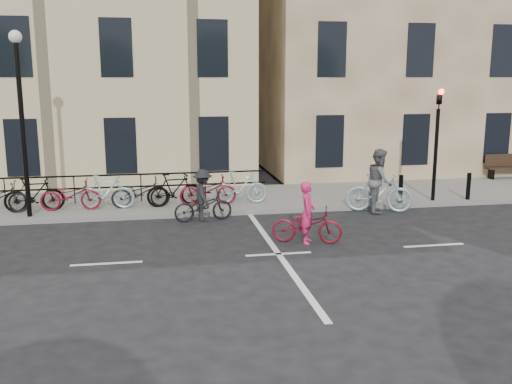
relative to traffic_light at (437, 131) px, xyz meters
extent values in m
plane|color=black|center=(-6.20, -4.34, -2.45)|extent=(120.00, 120.00, 0.00)
cube|color=slate|center=(-10.20, 1.66, -2.38)|extent=(46.00, 4.00, 0.15)
cube|color=#9A805D|center=(2.80, 8.66, 3.70)|extent=(14.00, 10.00, 12.00)
cylinder|color=black|center=(0.00, 0.01, -0.80)|extent=(0.12, 0.12, 3.00)
imported|color=black|center=(0.00, 0.01, 1.15)|extent=(0.15, 0.18, 0.90)
sphere|color=#FF0C05|center=(0.00, -0.11, 1.25)|extent=(0.18, 0.18, 0.18)
cylinder|color=black|center=(-12.70, 0.06, 0.20)|extent=(0.14, 0.14, 5.00)
sphere|color=silver|center=(-12.70, 0.06, 2.80)|extent=(0.36, 0.36, 0.36)
cylinder|color=black|center=(-1.20, -0.09, -1.85)|extent=(0.14, 0.14, 0.90)
cylinder|color=black|center=(1.20, -0.09, -1.85)|extent=(0.14, 0.14, 0.90)
cube|color=black|center=(4.20, 3.31, -2.10)|extent=(0.06, 0.38, 0.40)
cube|color=black|center=(4.80, 3.31, -1.87)|extent=(1.60, 0.40, 0.06)
cube|color=black|center=(4.80, 3.49, -1.58)|extent=(1.60, 0.06, 0.50)
cube|color=black|center=(-10.02, 1.56, -1.83)|extent=(9.35, 0.04, 0.95)
imported|color=black|center=(-12.65, 0.66, -1.78)|extent=(1.75, 0.49, 1.05)
imported|color=maroon|center=(-11.60, 0.66, -1.83)|extent=(1.80, 0.63, 0.95)
imported|color=#97C1C6|center=(-10.55, 0.66, -1.78)|extent=(1.75, 0.49, 1.05)
imported|color=black|center=(-9.50, 0.66, -1.83)|extent=(1.80, 0.63, 0.95)
imported|color=black|center=(-8.45, 0.66, -1.78)|extent=(1.75, 0.49, 1.05)
imported|color=maroon|center=(-7.40, 0.66, -1.83)|extent=(1.80, 0.63, 0.95)
imported|color=#97C1C6|center=(-6.35, 0.66, -1.78)|extent=(1.75, 0.49, 1.05)
imported|color=maroon|center=(-5.28, -3.51, -1.98)|extent=(1.89, 1.15, 0.94)
imported|color=#D32562|center=(-5.28, -3.51, -1.66)|extent=(0.54, 0.67, 1.59)
imported|color=#97C1C6|center=(-2.17, -0.64, -1.83)|extent=(2.14, 1.22, 1.24)
imported|color=#5C5B60|center=(-2.17, -0.64, -1.46)|extent=(1.03, 1.16, 1.99)
imported|color=black|center=(-7.68, -0.80, -2.00)|extent=(1.79, 0.84, 0.90)
imported|color=black|center=(-7.68, -0.80, -1.69)|extent=(0.71, 1.06, 1.53)
camera|label=1|loc=(-9.06, -17.10, 1.72)|focal=40.00mm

